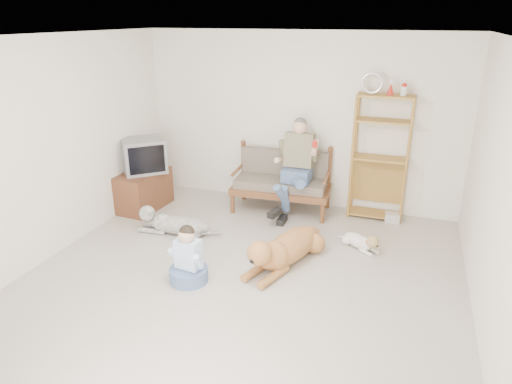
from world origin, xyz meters
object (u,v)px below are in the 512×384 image
at_px(loveseat, 282,180).
at_px(etagere, 380,157).
at_px(tv_stand, 144,190).
at_px(golden_retriever, 284,249).

height_order(loveseat, etagere, etagere).
bearing_deg(tv_stand, etagere, 18.25).
bearing_deg(tv_stand, golden_retriever, -16.31).
height_order(loveseat, golden_retriever, loveseat).
xyz_separation_m(tv_stand, golden_retriever, (2.60, -0.99, -0.09)).
xyz_separation_m(loveseat, golden_retriever, (0.51, -1.67, -0.28)).
height_order(loveseat, tv_stand, loveseat).
bearing_deg(loveseat, tv_stand, -165.49).
distance_m(etagere, golden_retriever, 2.19).
relative_size(loveseat, etagere, 0.71).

